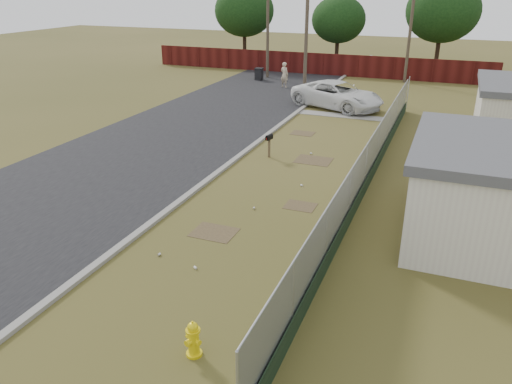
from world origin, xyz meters
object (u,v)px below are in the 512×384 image
at_px(pickup_truck, 337,95).
at_px(pedestrian, 284,75).
at_px(fire_hydrant, 193,339).
at_px(mailbox, 269,139).
at_px(trash_bin, 259,74).

relative_size(pickup_truck, pedestrian, 3.17).
bearing_deg(fire_hydrant, mailbox, 103.20).
bearing_deg(pickup_truck, pedestrian, 68.74).
distance_m(mailbox, pedestrian, 16.47).
height_order(fire_hydrant, mailbox, mailbox).
bearing_deg(pedestrian, mailbox, 125.96).
height_order(mailbox, pickup_truck, pickup_truck).
xyz_separation_m(fire_hydrant, trash_bin, (-10.53, 30.96, 0.08)).
distance_m(fire_hydrant, mailbox, 13.39).
height_order(mailbox, pedestrian, pedestrian).
height_order(pickup_truck, pedestrian, pedestrian).
bearing_deg(pedestrian, trash_bin, -16.39).
xyz_separation_m(fire_hydrant, pedestrian, (-7.64, 28.84, 0.53)).
relative_size(fire_hydrant, pickup_truck, 0.15).
bearing_deg(trash_bin, pedestrian, -36.19).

